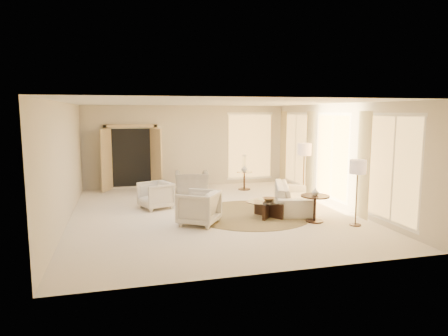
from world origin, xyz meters
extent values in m
cube|color=silver|center=(0.00, 0.00, -0.01)|extent=(7.00, 8.00, 0.02)
cube|color=white|center=(0.00, 0.00, 2.80)|extent=(7.00, 8.00, 0.02)
cube|color=beige|center=(0.00, 4.00, 1.40)|extent=(7.00, 0.04, 2.80)
cube|color=beige|center=(0.00, -4.00, 1.40)|extent=(7.00, 0.04, 2.80)
cube|color=beige|center=(-3.50, 0.00, 1.40)|extent=(0.04, 8.00, 2.80)
cube|color=beige|center=(3.50, 0.00, 1.40)|extent=(0.04, 8.00, 2.80)
cube|color=tan|center=(-1.90, 3.89, 1.08)|extent=(1.80, 0.12, 2.16)
cube|color=tan|center=(-2.70, 3.62, 1.03)|extent=(0.35, 0.66, 2.00)
cube|color=tan|center=(-1.10, 3.62, 1.03)|extent=(0.35, 0.66, 2.00)
cylinder|color=#45361E|center=(0.91, -0.38, 0.01)|extent=(4.02, 4.02, 0.01)
imported|color=beige|center=(2.19, -0.07, 0.33)|extent=(1.62, 2.46, 0.67)
imported|color=beige|center=(-1.38, 0.88, 0.39)|extent=(0.94, 0.97, 0.79)
imported|color=beige|center=(-0.55, -0.92, 0.43)|extent=(1.11, 1.12, 0.86)
imported|color=gray|center=(-0.07, 2.69, 0.45)|extent=(1.13, 0.83, 0.91)
cube|color=black|center=(1.24, -0.74, 0.19)|extent=(0.52, 0.75, 0.37)
cube|color=black|center=(1.24, -0.74, 0.19)|extent=(0.57, 0.72, 0.37)
cylinder|color=white|center=(1.24, -0.74, 0.40)|extent=(1.16, 1.16, 0.02)
cylinder|color=black|center=(2.14, -1.41, 0.02)|extent=(0.42, 0.42, 0.03)
cylinder|color=black|center=(2.14, -1.41, 0.31)|extent=(0.06, 0.06, 0.60)
cylinder|color=black|center=(2.14, -1.41, 0.62)|extent=(0.67, 0.67, 0.03)
cylinder|color=#30221B|center=(1.72, 2.78, 0.02)|extent=(0.40, 0.40, 0.03)
cylinder|color=#30221B|center=(1.72, 2.78, 0.30)|extent=(0.06, 0.06, 0.58)
cylinder|color=white|center=(1.72, 2.78, 0.60)|extent=(0.53, 0.53, 0.03)
cylinder|color=#30221B|center=(2.90, 0.78, 0.02)|extent=(0.29, 0.29, 0.03)
cylinder|color=#30221B|center=(2.90, 0.78, 0.71)|extent=(0.03, 0.03, 1.43)
cylinder|color=#D1AF92|center=(2.90, 0.78, 1.51)|extent=(0.41, 0.41, 0.35)
cylinder|color=#30221B|center=(2.90, -1.93, 0.01)|extent=(0.26, 0.26, 0.03)
cylinder|color=#30221B|center=(2.90, -1.93, 0.64)|extent=(0.03, 0.03, 1.28)
cylinder|color=#D1AF92|center=(2.90, -1.93, 1.36)|extent=(0.37, 0.37, 0.31)
imported|color=brown|center=(1.24, -0.74, 0.45)|extent=(0.39, 0.39, 0.07)
imported|color=silver|center=(2.14, -1.41, 0.71)|extent=(0.19, 0.19, 0.17)
imported|color=silver|center=(1.72, 2.78, 0.72)|extent=(0.26, 0.26, 0.22)
camera|label=1|loc=(-2.24, -9.75, 2.57)|focal=32.00mm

